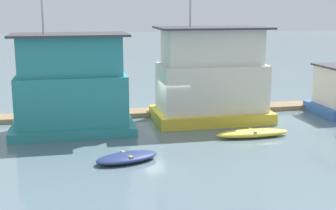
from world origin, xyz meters
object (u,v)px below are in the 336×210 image
object	(u,v)px
dinghy_navy	(127,157)
mooring_post_far_left	(83,111)
dinghy_yellow	(253,133)
mooring_post_centre	(104,106)
houseboat_teal	(72,88)
houseboat_yellow	(211,79)

from	to	relation	value
dinghy_navy	mooring_post_far_left	distance (m)	8.12
dinghy_yellow	mooring_post_far_left	size ratio (longest dim) A/B	3.11
dinghy_navy	dinghy_yellow	xyz separation A→B (m)	(7.03, 2.63, 0.01)
mooring_post_centre	mooring_post_far_left	bearing A→B (deg)	180.00
mooring_post_centre	houseboat_teal	bearing A→B (deg)	-129.61
houseboat_teal	mooring_post_far_left	distance (m)	2.97
houseboat_yellow	dinghy_yellow	distance (m)	4.86
dinghy_navy	mooring_post_centre	size ratio (longest dim) A/B	1.76
houseboat_yellow	mooring_post_far_left	world-z (taller)	houseboat_yellow
houseboat_yellow	dinghy_yellow	world-z (taller)	houseboat_yellow
houseboat_teal	dinghy_yellow	bearing A→B (deg)	-18.06
houseboat_yellow	mooring_post_far_left	xyz separation A→B (m)	(-7.64, 1.19, -1.92)
mooring_post_far_left	dinghy_navy	bearing A→B (deg)	-77.99
houseboat_teal	dinghy_yellow	distance (m)	10.05
dinghy_yellow	mooring_post_centre	world-z (taller)	mooring_post_centre
dinghy_navy	houseboat_teal	bearing A→B (deg)	111.92
mooring_post_centre	dinghy_yellow	bearing A→B (deg)	-35.47
houseboat_teal	mooring_post_centre	distance (m)	3.33
dinghy_yellow	mooring_post_centre	size ratio (longest dim) A/B	2.25
dinghy_yellow	mooring_post_far_left	distance (m)	10.21
dinghy_navy	dinghy_yellow	distance (m)	7.51
houseboat_teal	dinghy_navy	xyz separation A→B (m)	(2.28, -5.66, -2.28)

